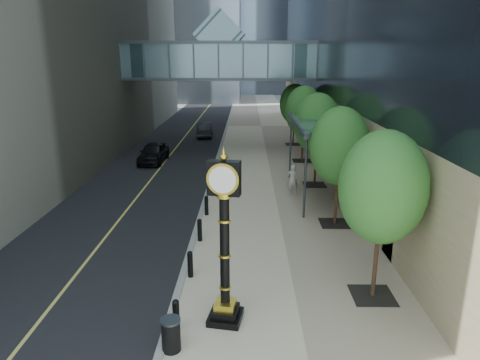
% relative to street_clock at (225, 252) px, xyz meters
% --- Properties ---
extents(ground, '(320.00, 320.00, 0.00)m').
position_rel_street_clock_xyz_m(ground, '(1.29, -1.52, -2.33)').
color(ground, gray).
rests_on(ground, ground).
extents(road, '(8.00, 180.00, 0.02)m').
position_rel_street_clock_xyz_m(road, '(-5.71, 38.48, -2.32)').
color(road, black).
rests_on(road, ground).
extents(sidewalk, '(8.00, 180.00, 0.06)m').
position_rel_street_clock_xyz_m(sidewalk, '(2.29, 38.48, -2.30)').
color(sidewalk, beige).
rests_on(sidewalk, ground).
extents(curb, '(0.25, 180.00, 0.07)m').
position_rel_street_clock_xyz_m(curb, '(-1.71, 38.48, -2.29)').
color(curb, gray).
rests_on(curb, ground).
extents(skywalk, '(17.00, 4.20, 5.80)m').
position_rel_street_clock_xyz_m(skywalk, '(-1.71, 26.48, 5.39)').
color(skywalk, slate).
rests_on(skywalk, ground).
extents(entrance_canopy, '(3.00, 8.00, 4.38)m').
position_rel_street_clock_xyz_m(entrance_canopy, '(4.77, 12.48, 1.86)').
color(entrance_canopy, '#383F44').
rests_on(entrance_canopy, ground).
extents(bollard_row, '(0.20, 16.20, 0.90)m').
position_rel_street_clock_xyz_m(bollard_row, '(-1.41, 7.48, -1.82)').
color(bollard_row, black).
rests_on(bollard_row, sidewalk).
extents(street_trees, '(2.79, 28.71, 5.74)m').
position_rel_street_clock_xyz_m(street_trees, '(4.89, 14.32, 1.54)').
color(street_trees, black).
rests_on(street_trees, sidewalk).
extents(street_clock, '(1.13, 1.13, 5.23)m').
position_rel_street_clock_xyz_m(street_clock, '(0.00, 0.00, 0.00)').
color(street_clock, black).
rests_on(street_clock, sidewalk).
extents(trash_bin, '(0.55, 0.55, 0.90)m').
position_rel_street_clock_xyz_m(trash_bin, '(-1.41, -1.40, -1.82)').
color(trash_bin, black).
rests_on(trash_bin, sidewalk).
extents(pedestrian, '(0.66, 0.43, 1.79)m').
position_rel_street_clock_xyz_m(pedestrian, '(3.29, 12.53, -1.37)').
color(pedestrian, '#AFA9A0').
rests_on(pedestrian, sidewalk).
extents(car_near, '(1.93, 4.48, 1.51)m').
position_rel_street_clock_xyz_m(car_near, '(-6.53, 20.53, -1.55)').
color(car_near, black).
rests_on(car_near, road).
extents(car_far, '(1.82, 4.42, 1.42)m').
position_rel_street_clock_xyz_m(car_far, '(-3.65, 31.67, -1.60)').
color(car_far, '#222327').
rests_on(car_far, road).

